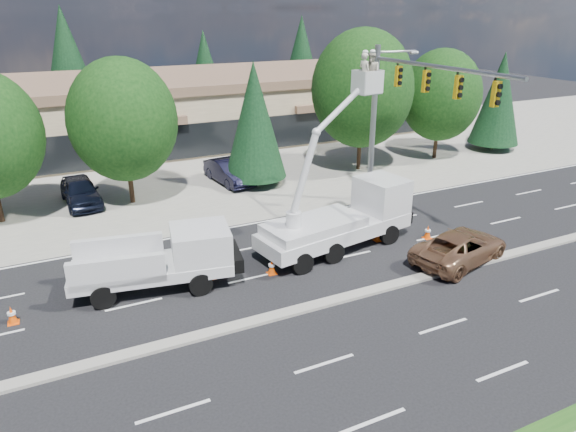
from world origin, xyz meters
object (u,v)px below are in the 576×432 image
utility_pickup (164,265)px  minivan (460,247)px  signal_mast (398,106)px  bucket_truck (346,210)px

utility_pickup → minivan: utility_pickup is taller
signal_mast → minivan: 8.41m
minivan → utility_pickup: bearing=60.2°
utility_pickup → bucket_truck: bearing=11.2°
utility_pickup → bucket_truck: size_ratio=0.74×
signal_mast → bucket_truck: (-4.71, -2.74, -4.16)m
bucket_truck → minivan: (3.89, -3.70, -1.18)m
utility_pickup → minivan: 13.21m
signal_mast → utility_pickup: 14.75m
utility_pickup → bucket_truck: bucket_truck is taller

